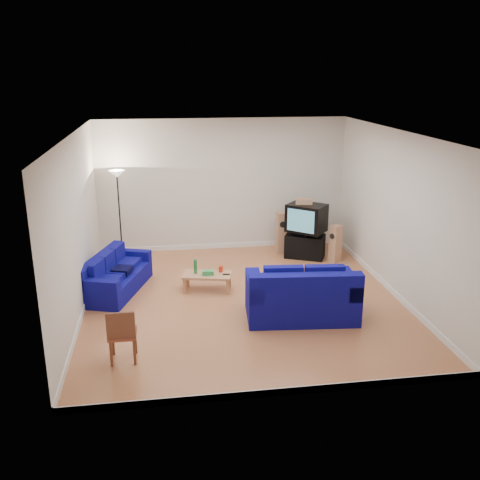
{
  "coord_description": "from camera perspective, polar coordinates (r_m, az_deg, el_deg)",
  "views": [
    {
      "loc": [
        -1.47,
        -9.43,
        4.26
      ],
      "look_at": [
        0.0,
        0.4,
        1.1
      ],
      "focal_mm": 40.0,
      "sensor_mm": 36.0,
      "label": 1
    }
  ],
  "objects": [
    {
      "name": "bottle",
      "position": [
        10.79,
        -4.78,
        -2.83
      ],
      "size": [
        0.09,
        0.09,
        0.29
      ],
      "primitive_type": "cylinder",
      "rotation": [
        0.0,
        0.0,
        -0.38
      ],
      "color": "#197233",
      "rests_on": "coffee_table"
    },
    {
      "name": "room",
      "position": [
        9.92,
        0.34,
        1.75
      ],
      "size": [
        6.01,
        6.51,
        3.21
      ],
      "color": "#97522E",
      "rests_on": "ground"
    },
    {
      "name": "speaker_left",
      "position": [
        13.01,
        4.43,
        0.83
      ],
      "size": [
        0.24,
        0.32,
        1.02
      ],
      "rotation": [
        0.0,
        0.0,
        -0.03
      ],
      "color": "tan",
      "rests_on": "ground"
    },
    {
      "name": "dining_chair",
      "position": [
        8.35,
        -12.47,
        -9.64
      ],
      "size": [
        0.43,
        0.43,
        0.88
      ],
      "rotation": [
        0.0,
        0.0,
        -0.01
      ],
      "color": "brown",
      "rests_on": "ground"
    },
    {
      "name": "av_receiver",
      "position": [
        12.71,
        6.69,
        0.8
      ],
      "size": [
        0.53,
        0.53,
        0.1
      ],
      "primitive_type": "cube",
      "rotation": [
        0.0,
        0.0,
        -0.8
      ],
      "color": "black",
      "rests_on": "tv_stand"
    },
    {
      "name": "red_canister",
      "position": [
        10.86,
        -2.07,
        -3.1
      ],
      "size": [
        0.1,
        0.1,
        0.13
      ],
      "primitive_type": "cylinder",
      "rotation": [
        0.0,
        0.0,
        -0.06
      ],
      "color": "red",
      "rests_on": "coffee_table"
    },
    {
      "name": "remote",
      "position": [
        10.73,
        -1.47,
        -3.68
      ],
      "size": [
        0.15,
        0.06,
        0.02
      ],
      "primitive_type": "cube",
      "rotation": [
        0.0,
        0.0,
        -0.11
      ],
      "color": "black",
      "rests_on": "coffee_table"
    },
    {
      "name": "floor_lamp",
      "position": [
        12.42,
        -12.92,
        5.57
      ],
      "size": [
        0.36,
        0.36,
        2.13
      ],
      "color": "black",
      "rests_on": "ground"
    },
    {
      "name": "tv_stand",
      "position": [
        12.78,
        6.93,
        -0.65
      ],
      "size": [
        1.03,
        0.84,
        0.55
      ],
      "primitive_type": "cube",
      "rotation": [
        0.0,
        0.0,
        -0.43
      ],
      "color": "black",
      "rests_on": "ground"
    },
    {
      "name": "coffee_table",
      "position": [
        10.81,
        -3.52,
        -3.9
      ],
      "size": [
        1.05,
        0.69,
        0.35
      ],
      "rotation": [
        0.0,
        0.0,
        -0.23
      ],
      "color": "tan",
      "rests_on": "ground"
    },
    {
      "name": "tissue_box",
      "position": [
        10.72,
        -3.44,
        -3.5
      ],
      "size": [
        0.24,
        0.14,
        0.09
      ],
      "primitive_type": "cube",
      "rotation": [
        0.0,
        0.0,
        -0.05
      ],
      "color": "green",
      "rests_on": "coffee_table"
    },
    {
      "name": "sofa_three_seat",
      "position": [
        11.06,
        -13.3,
        -3.96
      ],
      "size": [
        1.41,
        2.11,
        0.75
      ],
      "rotation": [
        0.0,
        0.0,
        -1.89
      ],
      "color": "#070561",
      "rests_on": "ground"
    },
    {
      "name": "sofa_loveseat",
      "position": [
        9.66,
        6.61,
        -6.25
      ],
      "size": [
        2.04,
        1.27,
        0.97
      ],
      "rotation": [
        0.0,
        0.0,
        -0.09
      ],
      "color": "#070561",
      "rests_on": "ground"
    },
    {
      "name": "centre_speaker",
      "position": [
        12.49,
        6.85,
        4.12
      ],
      "size": [
        0.41,
        0.24,
        0.13
      ],
      "primitive_type": "cube",
      "rotation": [
        0.0,
        0.0,
        -0.24
      ],
      "color": "tan",
      "rests_on": "television"
    },
    {
      "name": "television",
      "position": [
        12.57,
        7.1,
        2.35
      ],
      "size": [
        1.04,
        1.01,
        0.65
      ],
      "rotation": [
        0.0,
        0.0,
        -0.7
      ],
      "color": "black",
      "rests_on": "av_receiver"
    },
    {
      "name": "speaker_right",
      "position": [
        12.55,
        10.12,
        -0.37
      ],
      "size": [
        0.33,
        0.31,
        0.87
      ],
      "rotation": [
        0.0,
        0.0,
        -0.97
      ],
      "color": "tan",
      "rests_on": "ground"
    }
  ]
}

